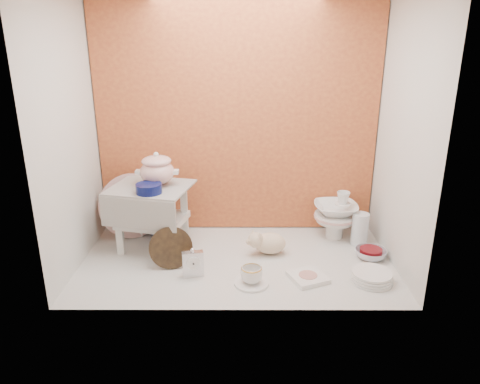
# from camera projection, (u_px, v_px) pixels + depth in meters

# --- Properties ---
(ground) EXTENTS (1.80, 1.80, 0.00)m
(ground) POSITION_uv_depth(u_px,v_px,m) (237.00, 261.00, 2.64)
(ground) COLOR silver
(ground) RESTS_ON ground
(niche_shell) EXTENTS (1.86, 1.03, 1.53)m
(niche_shell) POSITION_uv_depth(u_px,v_px,m) (236.00, 96.00, 2.50)
(niche_shell) COLOR #CB6B32
(niche_shell) RESTS_ON ground
(step_stool) EXTENTS (0.53, 0.48, 0.40)m
(step_stool) POSITION_uv_depth(u_px,v_px,m) (153.00, 217.00, 2.74)
(step_stool) COLOR silver
(step_stool) RESTS_ON ground
(soup_tureen) EXTENTS (0.31, 0.31, 0.21)m
(soup_tureen) POSITION_uv_depth(u_px,v_px,m) (157.00, 169.00, 2.67)
(soup_tureen) COLOR white
(soup_tureen) RESTS_ON step_stool
(cobalt_bowl) EXTENTS (0.19, 0.19, 0.05)m
(cobalt_bowl) POSITION_uv_depth(u_px,v_px,m) (149.00, 188.00, 2.56)
(cobalt_bowl) COLOR #090F46
(cobalt_bowl) RESTS_ON step_stool
(floral_platter) EXTENTS (0.43, 0.27, 0.41)m
(floral_platter) POSITION_uv_depth(u_px,v_px,m) (132.00, 206.00, 2.91)
(floral_platter) COLOR silver
(floral_platter) RESTS_ON ground
(blue_white_vase) EXTENTS (0.29, 0.29, 0.25)m
(blue_white_vase) POSITION_uv_depth(u_px,v_px,m) (161.00, 217.00, 2.95)
(blue_white_vase) COLOR white
(blue_white_vase) RESTS_ON ground
(lacquer_tray) EXTENTS (0.25, 0.11, 0.24)m
(lacquer_tray) POSITION_uv_depth(u_px,v_px,m) (171.00, 248.00, 2.52)
(lacquer_tray) COLOR black
(lacquer_tray) RESTS_ON ground
(mantel_clock) EXTENTS (0.12, 0.06, 0.17)m
(mantel_clock) POSITION_uv_depth(u_px,v_px,m) (193.00, 263.00, 2.44)
(mantel_clock) COLOR silver
(mantel_clock) RESTS_ON ground
(plush_pig) EXTENTS (0.26, 0.20, 0.14)m
(plush_pig) POSITION_uv_depth(u_px,v_px,m) (270.00, 243.00, 2.70)
(plush_pig) COLOR beige
(plush_pig) RESTS_ON ground
(teacup_saucer) EXTENTS (0.20, 0.20, 0.01)m
(teacup_saucer) POSITION_uv_depth(u_px,v_px,m) (251.00, 283.00, 2.39)
(teacup_saucer) COLOR white
(teacup_saucer) RESTS_ON ground
(gold_rim_teacup) EXTENTS (0.14, 0.14, 0.09)m
(gold_rim_teacup) POSITION_uv_depth(u_px,v_px,m) (252.00, 274.00, 2.37)
(gold_rim_teacup) COLOR white
(gold_rim_teacup) RESTS_ON teacup_saucer
(lattice_dish) EXTENTS (0.24, 0.24, 0.03)m
(lattice_dish) POSITION_uv_depth(u_px,v_px,m) (308.00, 277.00, 2.43)
(lattice_dish) COLOR white
(lattice_dish) RESTS_ON ground
(dinner_plate_stack) EXTENTS (0.22, 0.22, 0.06)m
(dinner_plate_stack) POSITION_uv_depth(u_px,v_px,m) (372.00, 277.00, 2.40)
(dinner_plate_stack) COLOR white
(dinner_plate_stack) RESTS_ON ground
(crystal_bowl) EXTENTS (0.22, 0.22, 0.06)m
(crystal_bowl) POSITION_uv_depth(u_px,v_px,m) (371.00, 254.00, 2.66)
(crystal_bowl) COLOR silver
(crystal_bowl) RESTS_ON ground
(clear_glass_vase) EXTENTS (0.12, 0.12, 0.21)m
(clear_glass_vase) POSITION_uv_depth(u_px,v_px,m) (360.00, 229.00, 2.81)
(clear_glass_vase) COLOR silver
(clear_glass_vase) RESTS_ON ground
(porcelain_tower) EXTENTS (0.31, 0.31, 0.32)m
(porcelain_tower) POSITION_uv_depth(u_px,v_px,m) (335.00, 214.00, 2.90)
(porcelain_tower) COLOR white
(porcelain_tower) RESTS_ON ground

